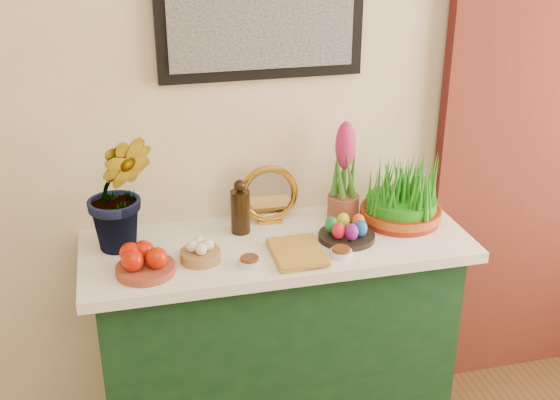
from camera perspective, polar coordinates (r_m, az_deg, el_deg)
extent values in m
cube|color=#F8E9BB|center=(2.59, -3.48, 8.09)|extent=(4.00, 0.04, 2.70)
cube|color=black|center=(2.51, -1.56, 15.81)|extent=(0.74, 0.03, 0.54)
cube|color=#A5A5A5|center=(2.49, -1.47, 15.76)|extent=(0.66, 0.01, 0.46)
cube|color=#430C14|center=(3.07, 20.48, 5.28)|extent=(0.90, 0.06, 2.30)
cube|color=#163D1D|center=(2.79, -0.25, -11.77)|extent=(1.30, 0.45, 0.85)
cube|color=silver|center=(2.56, -0.27, -3.65)|extent=(1.40, 0.55, 0.04)
imported|color=#327A1F|center=(2.44, -13.02, 2.12)|extent=(0.30, 0.26, 0.57)
cylinder|color=brown|center=(2.37, -10.87, -5.56)|extent=(0.20, 0.20, 0.03)
cylinder|color=olive|center=(2.42, -6.48, -4.52)|extent=(0.15, 0.15, 0.04)
cylinder|color=black|center=(2.58, -3.24, -0.96)|extent=(0.07, 0.07, 0.16)
sphere|color=black|center=(2.53, -3.29, 1.17)|extent=(0.04, 0.04, 0.04)
cube|color=gold|center=(2.68, -0.83, -1.69)|extent=(0.09, 0.05, 0.01)
torus|color=gold|center=(2.65, -0.92, 0.51)|extent=(0.23, 0.06, 0.23)
cylinder|color=silver|center=(2.64, -0.89, 0.47)|extent=(0.17, 0.03, 0.17)
imported|color=#B6862C|center=(2.42, -0.60, -4.45)|extent=(0.16, 0.23, 0.03)
cylinder|color=silver|center=(2.38, -2.49, -5.08)|extent=(0.08, 0.08, 0.02)
cylinder|color=#592D14|center=(2.38, -2.50, -4.76)|extent=(0.06, 0.06, 0.01)
cylinder|color=silver|center=(2.45, 4.97, -4.32)|extent=(0.08, 0.08, 0.02)
cylinder|color=#592D14|center=(2.44, 4.99, -4.01)|extent=(0.06, 0.06, 0.01)
cylinder|color=black|center=(2.56, 5.43, -2.96)|extent=(0.26, 0.26, 0.02)
ellipsoid|color=red|center=(2.50, 4.80, -2.51)|extent=(0.05, 0.05, 0.06)
ellipsoid|color=#1851A9|center=(2.53, 6.58, -2.30)|extent=(0.05, 0.05, 0.06)
ellipsoid|color=#CACF17|center=(2.58, 5.17, -1.72)|extent=(0.05, 0.05, 0.06)
ellipsoid|color=#17802E|center=(2.55, 4.22, -2.03)|extent=(0.05, 0.05, 0.06)
ellipsoid|color=#ED511B|center=(2.58, 6.41, -1.79)|extent=(0.05, 0.05, 0.06)
ellipsoid|color=#78167E|center=(2.50, 5.85, -2.61)|extent=(0.05, 0.05, 0.06)
cylinder|color=brown|center=(2.70, 5.14, -0.59)|extent=(0.12, 0.12, 0.10)
ellipsoid|color=#CD2975|center=(2.60, 5.34, 4.44)|extent=(0.08, 0.08, 0.19)
cylinder|color=maroon|center=(2.72, 9.74, -1.13)|extent=(0.30, 0.30, 0.05)
cylinder|color=#9E180F|center=(2.72, 9.76, -0.92)|extent=(0.31, 0.31, 0.03)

